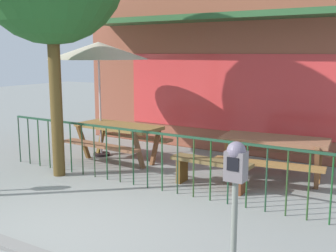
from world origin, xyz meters
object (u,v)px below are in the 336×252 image
Objects in this scene: picnic_table_left at (119,132)px; picnic_table_right at (274,147)px; patio_bench at (211,167)px; parking_meter_far at (235,178)px; patio_umbrella at (99,51)px.

picnic_table_right is at bearing 6.94° from picnic_table_left.
parking_meter_far is at bearing -60.21° from patio_bench.
patio_umbrella reaches higher than picnic_table_right.
patio_bench is at bearing 119.79° from parking_meter_far.
picnic_table_right is at bearing 49.85° from patio_bench.
picnic_table_left is 0.95× the size of picnic_table_right.
picnic_table_right is 0.80× the size of patio_umbrella.
picnic_table_left is 1.26× the size of parking_meter_far.
patio_bench is 3.27m from parking_meter_far.
parking_meter_far is at bearing -37.21° from patio_umbrella.
picnic_table_left is 2.44m from patio_bench.
picnic_table_right is 1.39× the size of patio_bench.
picnic_table_left is 3.17m from picnic_table_right.
parking_meter_far is (1.58, -2.76, 0.78)m from patio_bench.
picnic_table_right is 3.80m from parking_meter_far.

